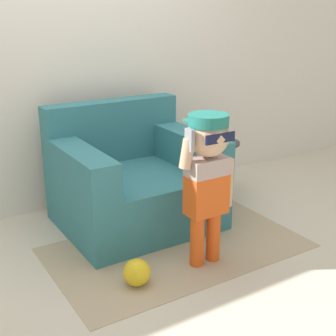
# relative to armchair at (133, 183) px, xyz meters

# --- Properties ---
(ground_plane) EXTENTS (10.00, 10.00, 0.00)m
(ground_plane) POSITION_rel_armchair_xyz_m (-0.22, -0.04, -0.32)
(ground_plane) COLOR beige
(wall_back) EXTENTS (10.00, 0.05, 2.60)m
(wall_back) POSITION_rel_armchair_xyz_m (-0.22, 0.60, 0.98)
(wall_back) COLOR silver
(wall_back) RESTS_ON ground_plane
(armchair) EXTENTS (1.09, 0.94, 0.89)m
(armchair) POSITION_rel_armchair_xyz_m (0.00, 0.00, 0.00)
(armchair) COLOR teal
(armchair) RESTS_ON ground_plane
(person_child) EXTENTS (0.40, 0.30, 0.98)m
(person_child) POSITION_rel_armchair_xyz_m (0.10, -0.79, 0.33)
(person_child) COLOR #E05119
(person_child) RESTS_ON ground_plane
(side_table) EXTENTS (0.39, 0.39, 0.51)m
(side_table) POSITION_rel_armchair_xyz_m (0.82, 0.05, -0.01)
(side_table) COLOR #333333
(side_table) RESTS_ON ground_plane
(rug) EXTENTS (1.72, 1.02, 0.01)m
(rug) POSITION_rel_armchair_xyz_m (0.05, -0.53, -0.31)
(rug) COLOR tan
(rug) RESTS_ON ground_plane
(toy_ball) EXTENTS (0.16, 0.16, 0.16)m
(toy_ball) POSITION_rel_armchair_xyz_m (-0.40, -0.79, -0.24)
(toy_ball) COLOR yellow
(toy_ball) RESTS_ON ground_plane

